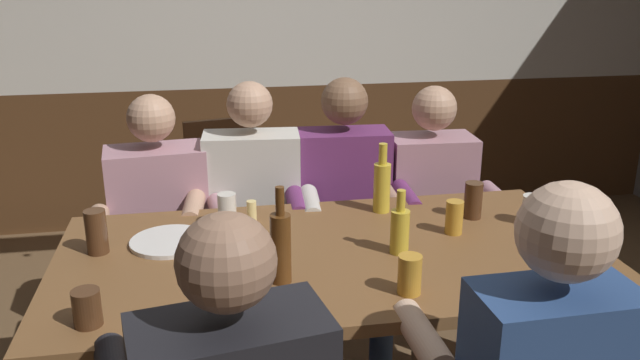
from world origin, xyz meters
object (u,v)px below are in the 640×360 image
at_px(person_0, 160,220).
at_px(pint_glass_5, 410,275).
at_px(pint_glass_2, 87,308).
at_px(bottle_0, 281,246).
at_px(bottle_1, 400,229).
at_px(person_2, 346,206).
at_px(pint_glass_4, 473,200).
at_px(pint_glass_0, 454,217).
at_px(pint_glass_1, 96,232).
at_px(bottle_2, 382,185).
at_px(dining_table, 331,280).
at_px(plate_0, 170,241).
at_px(person_3, 434,205).
at_px(pint_glass_3, 533,210).
at_px(chair_empty_near_left, 228,197).
at_px(person_1, 253,212).
at_px(condiment_caddy, 577,269).
at_px(pint_glass_6, 227,210).
at_px(table_candle, 252,211).

height_order(person_0, pint_glass_5, person_0).
bearing_deg(pint_glass_2, bottle_0, 16.36).
distance_m(bottle_0, bottle_1, 0.43).
distance_m(person_2, pint_glass_4, 0.64).
height_order(pint_glass_0, pint_glass_1, pint_glass_1).
height_order(bottle_2, pint_glass_5, bottle_2).
distance_m(bottle_2, pint_glass_1, 1.04).
xyz_separation_m(dining_table, plate_0, (-0.53, 0.16, 0.11)).
bearing_deg(dining_table, pint_glass_5, -62.14).
relative_size(person_3, bottle_0, 3.88).
distance_m(bottle_2, pint_glass_3, 0.56).
distance_m(dining_table, bottle_0, 0.34).
bearing_deg(bottle_2, pint_glass_1, -168.83).
bearing_deg(chair_empty_near_left, pint_glass_2, 64.58).
xyz_separation_m(person_1, pint_glass_5, (0.38, -1.01, 0.17)).
relative_size(bottle_2, pint_glass_5, 2.28).
bearing_deg(person_3, chair_empty_near_left, -36.33).
bearing_deg(plate_0, pint_glass_4, 2.31).
bearing_deg(pint_glass_2, bottle_2, 34.22).
bearing_deg(pint_glass_4, bottle_0, -153.16).
xyz_separation_m(bottle_1, pint_glass_1, (-0.98, 0.17, -0.01)).
height_order(person_0, bottle_0, person_0).
bearing_deg(dining_table, pint_glass_4, 19.70).
height_order(pint_glass_0, pint_glass_5, pint_glass_0).
xyz_separation_m(pint_glass_2, pint_glass_3, (1.49, 0.45, 0.00)).
bearing_deg(pint_glass_1, condiment_caddy, -16.47).
relative_size(chair_empty_near_left, pint_glass_6, 7.12).
distance_m(pint_glass_2, pint_glass_3, 1.56).
distance_m(table_candle, pint_glass_4, 0.82).
height_order(chair_empty_near_left, pint_glass_6, pint_glass_6).
xyz_separation_m(person_2, bottle_2, (0.06, -0.36, 0.22)).
bearing_deg(person_2, chair_empty_near_left, -52.83).
bearing_deg(pint_glass_1, pint_glass_0, -2.35).
relative_size(person_2, chair_empty_near_left, 1.39).
distance_m(pint_glass_4, pint_glass_5, 0.66).
distance_m(dining_table, pint_glass_4, 0.64).
bearing_deg(pint_glass_1, table_candle, 19.36).
height_order(person_1, pint_glass_1, person_1).
bearing_deg(pint_glass_4, dining_table, -160.30).
distance_m(person_3, pint_glass_2, 1.69).
bearing_deg(pint_glass_6, bottle_1, -30.96).
relative_size(bottle_0, pint_glass_1, 2.04).
bearing_deg(pint_glass_5, bottle_2, 82.00).
relative_size(person_0, pint_glass_4, 8.55).
bearing_deg(pint_glass_0, person_3, 75.97).
xyz_separation_m(person_1, table_candle, (-0.03, -0.38, 0.15)).
height_order(pint_glass_0, pint_glass_6, pint_glass_6).
bearing_deg(person_1, person_0, 3.75).
relative_size(pint_glass_0, pint_glass_2, 1.19).
relative_size(person_2, pint_glass_0, 10.16).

